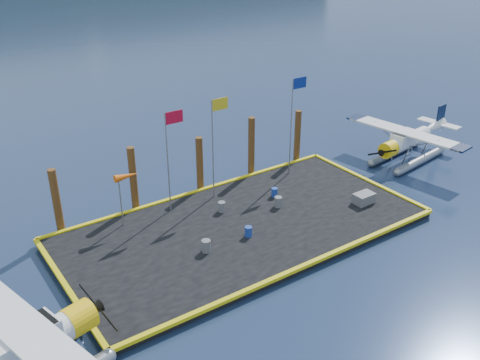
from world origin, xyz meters
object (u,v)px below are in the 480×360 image
at_px(seaplane_a, 17,359).
at_px(drum_4, 274,192).
at_px(piling_1, 133,181).
at_px(drum_2, 278,202).
at_px(windsock, 127,177).
at_px(piling_0, 57,203).
at_px(seaplane_d, 406,143).
at_px(flagpole_red, 170,147).
at_px(drum_5, 222,207).
at_px(flagpole_yellow, 215,134).
at_px(crate, 364,198).
at_px(piling_2, 200,166).
at_px(piling_3, 251,148).
at_px(drum_3, 206,246).
at_px(flagpole_blue, 294,112).
at_px(piling_4, 297,138).
at_px(drum_1, 248,231).

relative_size(seaplane_a, drum_4, 18.81).
bearing_deg(piling_1, drum_2, -34.93).
distance_m(windsock, piling_0, 4.02).
relative_size(seaplane_d, flagpole_red, 1.54).
height_order(windsock, piling_1, piling_1).
xyz_separation_m(drum_5, flagpole_yellow, (0.83, 1.86, 3.80)).
xyz_separation_m(crate, piling_2, (-7.01, 7.44, 1.19)).
relative_size(crate, piling_3, 0.29).
bearing_deg(drum_3, piling_1, 98.02).
relative_size(drum_2, piling_0, 0.16).
distance_m(seaplane_d, piling_2, 15.31).
distance_m(drum_2, crate, 5.23).
distance_m(flagpole_blue, piling_4, 3.61).
distance_m(seaplane_a, drum_2, 17.02).
bearing_deg(drum_3, drum_1, -0.46).
relative_size(seaplane_a, crate, 8.30).
distance_m(seaplane_d, flagpole_yellow, 15.07).
relative_size(seaplane_a, drum_1, 18.04).
relative_size(drum_3, piling_2, 0.17).
bearing_deg(windsock, drum_2, -22.22).
xyz_separation_m(drum_1, drum_4, (4.04, 2.88, -0.01)).
relative_size(drum_4, drum_5, 0.89).
xyz_separation_m(drum_5, piling_4, (8.62, 3.46, 1.29)).
distance_m(flagpole_red, piling_4, 11.17).
xyz_separation_m(flagpole_yellow, piling_3, (3.80, 1.60, -2.36)).
distance_m(drum_4, piling_1, 8.58).
relative_size(windsock, piling_2, 0.82).
xyz_separation_m(crate, piling_4, (0.99, 7.44, 1.29)).
xyz_separation_m(drum_4, piling_2, (-3.12, 3.68, 1.23)).
height_order(piling_0, piling_4, same).
bearing_deg(windsock, flagpole_blue, -0.00).
relative_size(drum_3, piling_3, 0.15).
relative_size(drum_5, crate, 0.50).
bearing_deg(drum_3, piling_0, 129.67).
bearing_deg(drum_5, piling_2, 79.76).
bearing_deg(drum_2, piling_4, 41.30).
relative_size(drum_1, drum_2, 0.90).
bearing_deg(crate, flagpole_blue, 97.94).
bearing_deg(piling_3, drum_5, -143.23).
relative_size(drum_3, piling_4, 0.17).
bearing_deg(windsock, flagpole_red, 0.00).
relative_size(drum_2, crate, 0.51).
relative_size(drum_4, piling_0, 0.14).
relative_size(piling_0, piling_4, 1.00).
height_order(drum_1, piling_3, piling_3).
bearing_deg(drum_4, flagpole_yellow, 144.47).
relative_size(seaplane_a, drum_3, 15.53).
height_order(flagpole_yellow, piling_3, flagpole_yellow).
height_order(seaplane_d, drum_1, seaplane_d).
height_order(drum_2, drum_5, drum_2).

